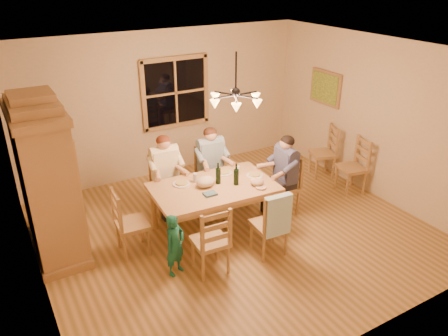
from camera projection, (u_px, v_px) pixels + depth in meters
floor at (234, 230)px, 6.72m from camera, size 5.50×5.50×0.00m
ceiling at (236, 51)px, 5.57m from camera, size 5.50×5.00×0.02m
wall_back at (165, 104)px, 8.11m from camera, size 5.50×0.02×2.70m
wall_left at (26, 196)px, 4.90m from camera, size 0.02×5.00×2.70m
wall_right at (374, 118)px, 7.39m from camera, size 0.02×5.00×2.70m
window at (176, 93)px, 8.09m from camera, size 1.30×0.06×1.30m
painting at (325, 88)px, 8.21m from camera, size 0.06×0.78×0.64m
chandelier at (236, 99)px, 5.84m from camera, size 0.77×0.68×0.71m
armoire at (48, 183)px, 5.83m from camera, size 0.66×1.40×2.30m
dining_table at (214, 192)px, 6.44m from camera, size 1.86×1.21×0.76m
chair_far_left at (167, 195)px, 7.10m from camera, size 0.47×0.45×0.99m
chair_far_right at (211, 185)px, 7.42m from camera, size 0.47×0.45×0.99m
chair_near_left at (210, 251)px, 5.72m from camera, size 0.47×0.45×0.99m
chair_near_right at (269, 234)px, 6.08m from camera, size 0.47×0.45×0.99m
chair_end_left at (133, 233)px, 6.09m from camera, size 0.45×0.47×0.99m
chair_end_right at (283, 195)px, 7.09m from camera, size 0.45×0.47×0.99m
adult_woman at (165, 165)px, 6.87m from camera, size 0.41×0.44×0.87m
adult_plaid_man at (211, 156)px, 7.19m from camera, size 0.41×0.44×0.87m
adult_slate_man at (285, 165)px, 6.86m from camera, size 0.44×0.41×0.87m
towel at (278, 216)px, 5.76m from camera, size 0.39×0.12×0.58m
wine_bottle_a at (218, 173)px, 6.41m from camera, size 0.08×0.08×0.33m
wine_bottle_b at (236, 174)px, 6.37m from camera, size 0.08×0.08×0.33m
plate_woman at (181, 184)px, 6.44m from camera, size 0.26×0.26×0.02m
plate_plaid at (224, 173)px, 6.78m from camera, size 0.26×0.26×0.02m
plate_slate at (255, 176)px, 6.70m from camera, size 0.26×0.26×0.02m
wine_glass_a at (195, 178)px, 6.49m from camera, size 0.06×0.06×0.14m
wine_glass_b at (238, 170)px, 6.72m from camera, size 0.06×0.06×0.14m
cap at (257, 182)px, 6.40m from camera, size 0.20×0.20×0.11m
napkin at (210, 194)px, 6.15m from camera, size 0.19×0.15×0.03m
cloth_bundle at (206, 182)px, 6.36m from camera, size 0.28×0.22×0.15m
child at (175, 245)px, 5.61m from camera, size 0.37×0.32×0.87m
chair_spare_front at (350, 176)px, 7.75m from camera, size 0.50×0.52×0.99m
chair_spare_back at (322, 161)px, 8.34m from camera, size 0.55×0.56×0.99m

